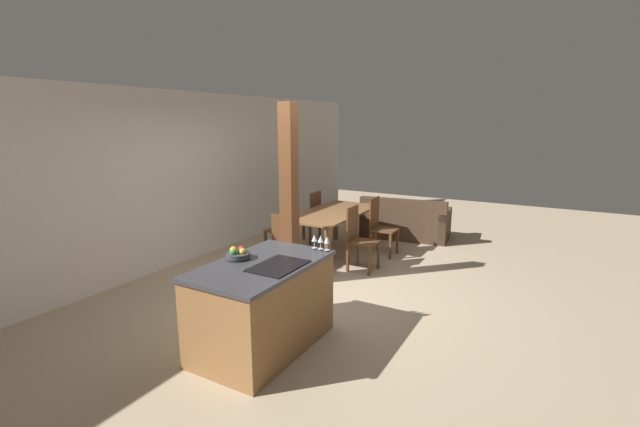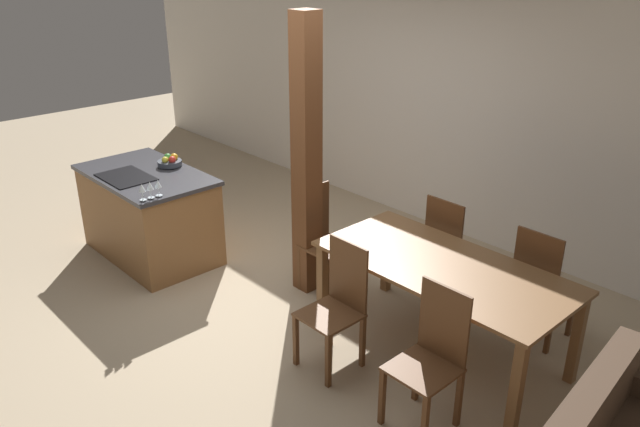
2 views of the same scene
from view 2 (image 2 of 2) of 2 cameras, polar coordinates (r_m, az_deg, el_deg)
The scene contains 14 objects.
ground_plane at distance 5.77m, azimuth -5.56°, elevation -7.48°, with size 16.00×16.00×0.00m, color tan.
wall_back at distance 6.93m, azimuth 10.79°, elevation 9.65°, with size 11.20×0.08×2.70m.
kitchen_island at distance 6.52m, azimuth -15.31°, elevation -0.05°, with size 1.46×0.88×0.90m.
fruit_bowl at distance 6.48m, azimuth -13.54°, elevation 4.66°, with size 0.24×0.24×0.11m.
wine_glass_near at distance 5.62m, azimuth -15.97°, elevation 2.21°, with size 0.06×0.06×0.15m.
wine_glass_middle at distance 5.65m, azimuth -15.28°, elevation 2.41°, with size 0.06×0.06×0.15m.
wine_glass_far at distance 5.68m, azimuth -14.60°, elevation 2.61°, with size 0.06×0.06×0.15m.
dining_table at distance 4.79m, azimuth 11.20°, elevation -5.59°, with size 1.93×0.93×0.76m.
dining_chair_near_left at distance 4.66m, azimuth 1.59°, elevation -8.27°, with size 0.40×0.40×0.98m.
dining_chair_near_right at distance 4.19m, azimuth 10.12°, elevation -12.74°, with size 0.40×0.40×0.98m.
dining_chair_far_left at distance 5.59m, azimuth 11.73°, elevation -3.08°, with size 0.40×0.40×0.98m.
dining_chair_far_right at distance 5.20m, azimuth 19.48°, elevation -6.11°, with size 0.40×0.40×0.98m.
dining_chair_head_end at distance 5.66m, azimuth 0.12°, elevation -2.22°, with size 0.40×0.40×0.98m.
timber_post at distance 5.38m, azimuth -1.24°, elevation 4.88°, with size 0.20×0.20×2.49m.
Camera 2 is at (3.99, -2.94, 2.95)m, focal length 35.00 mm.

